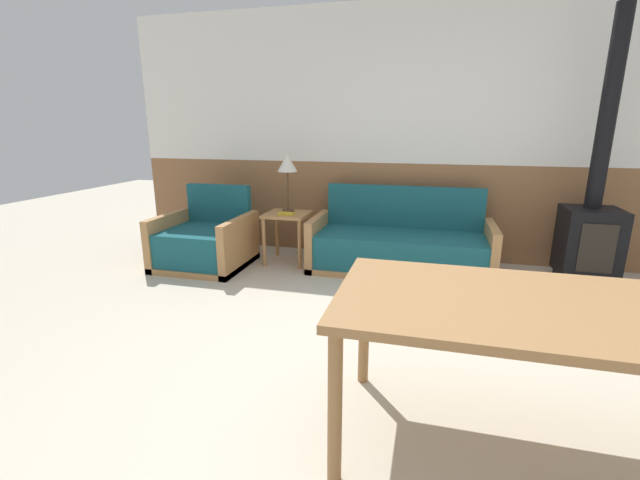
% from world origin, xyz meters
% --- Properties ---
extents(ground_plane, '(16.00, 16.00, 0.00)m').
position_xyz_m(ground_plane, '(0.00, 0.00, 0.00)').
color(ground_plane, beige).
extents(wall_back, '(7.20, 0.06, 2.70)m').
position_xyz_m(wall_back, '(0.00, 2.63, 1.35)').
color(wall_back, '#8E603D').
rests_on(wall_back, ground_plane).
extents(couch, '(1.81, 0.78, 0.83)m').
position_xyz_m(couch, '(-0.38, 2.09, 0.25)').
color(couch, '#B27F4C').
rests_on(couch, ground_plane).
extents(armchair, '(0.90, 0.85, 0.82)m').
position_xyz_m(armchair, '(-2.40, 1.73, 0.25)').
color(armchair, '#B27F4C').
rests_on(armchair, ground_plane).
extents(side_table, '(0.46, 0.46, 0.55)m').
position_xyz_m(side_table, '(-1.58, 2.05, 0.44)').
color(side_table, '#B27F4C').
rests_on(side_table, ground_plane).
extents(table_lamp, '(0.21, 0.21, 0.62)m').
position_xyz_m(table_lamp, '(-1.60, 2.13, 1.05)').
color(table_lamp, '#4C3823').
rests_on(table_lamp, side_table).
extents(book_stack, '(0.17, 0.11, 0.02)m').
position_xyz_m(book_stack, '(-1.56, 1.96, 0.56)').
color(book_stack, gold).
rests_on(book_stack, side_table).
extents(dining_table, '(1.72, 0.87, 0.74)m').
position_xyz_m(dining_table, '(0.39, -0.37, 0.66)').
color(dining_table, '#9E7042').
rests_on(dining_table, ground_plane).
extents(wood_stove, '(0.48, 0.47, 2.44)m').
position_xyz_m(wood_stove, '(1.34, 2.12, 0.65)').
color(wood_stove, black).
rests_on(wood_stove, ground_plane).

